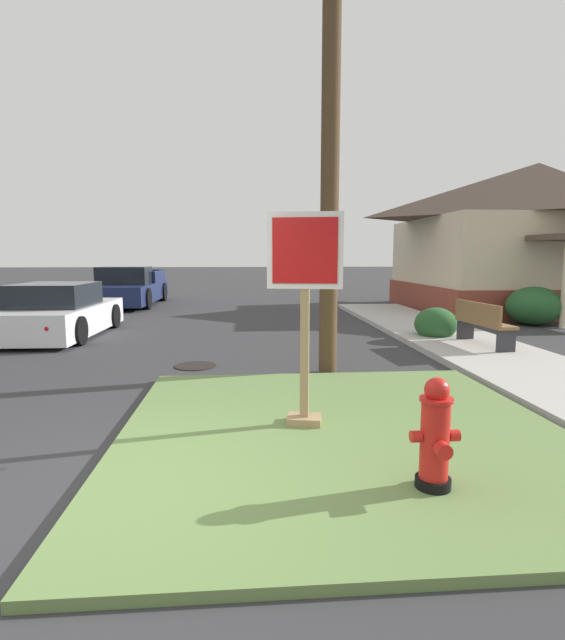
{
  "coord_description": "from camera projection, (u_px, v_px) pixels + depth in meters",
  "views": [
    {
      "loc": [
        1.05,
        -3.53,
        1.87
      ],
      "look_at": [
        1.53,
        2.59,
        1.05
      ],
      "focal_mm": 26.94,
      "sensor_mm": 36.0,
      "label": 1
    }
  ],
  "objects": [
    {
      "name": "street_bench",
      "position": [
        482.0,
        322.0,
        9.42
      ],
      "size": [
        0.53,
        1.59,
        0.85
      ],
      "color": "brown",
      "rests_on": "sidewalk_strip"
    },
    {
      "name": "manhole_cover",
      "position": [
        196.0,
        366.0,
        8.17
      ],
      "size": [
        0.7,
        0.7,
        0.02
      ],
      "primitive_type": "cylinder",
      "color": "black",
      "rests_on": "ground"
    },
    {
      "name": "shrub_near_porch",
      "position": [
        534.0,
        306.0,
        13.02
      ],
      "size": [
        1.44,
        1.44,
        1.05
      ],
      "primitive_type": "ellipsoid",
      "color": "#25562A",
      "rests_on": "ground"
    },
    {
      "name": "shrub_by_curb",
      "position": [
        436.0,
        324.0,
        10.66
      ],
      "size": [
        0.93,
        0.93,
        0.74
      ],
      "primitive_type": "ellipsoid",
      "color": "#28582A",
      "rests_on": "ground"
    },
    {
      "name": "ground_plane",
      "position": [
        109.0,
        503.0,
        3.65
      ],
      "size": [
        160.0,
        160.0,
        0.0
      ],
      "primitive_type": "plane",
      "color": "#333335"
    },
    {
      "name": "corner_house",
      "position": [
        535.0,
        235.0,
        16.74
      ],
      "size": [
        8.67,
        7.99,
        5.04
      ],
      "color": "brown",
      "rests_on": "ground"
    },
    {
      "name": "sidewalk_strip",
      "position": [
        476.0,
        349.0,
        9.41
      ],
      "size": [
        2.2,
        16.63,
        0.12
      ],
      "primitive_type": "cube",
      "color": "#B2AFA8",
      "rests_on": "ground"
    },
    {
      "name": "pickup_truck_navy",
      "position": [
        130.0,
        289.0,
        18.27
      ],
      "size": [
        2.16,
        5.49,
        1.48
      ],
      "color": "#19234C",
      "rests_on": "ground"
    },
    {
      "name": "grass_corner_patch",
      "position": [
        343.0,
        432.0,
        5.03
      ],
      "size": [
        4.59,
        4.76,
        0.08
      ],
      "primitive_type": "cube",
      "color": "#668447",
      "rests_on": "ground"
    },
    {
      "name": "utility_pole",
      "position": [
        331.0,
        72.0,
        7.11
      ],
      "size": [
        1.85,
        0.28,
        8.71
      ],
      "color": "#4C3823",
      "rests_on": "ground"
    },
    {
      "name": "fire_hydrant",
      "position": [
        435.0,
        437.0,
        3.68
      ],
      "size": [
        0.38,
        0.34,
        0.88
      ],
      "color": "black",
      "rests_on": "grass_corner_patch"
    },
    {
      "name": "stop_sign",
      "position": [
        305.0,
        321.0,
        5.0
      ],
      "size": [
        0.77,
        0.34,
        2.23
      ],
      "color": "#A3845B",
      "rests_on": "grass_corner_patch"
    },
    {
      "name": "parked_sedan_white",
      "position": [
        59.0,
        313.0,
        11.17
      ],
      "size": [
        2.0,
        4.09,
        1.25
      ],
      "color": "silver",
      "rests_on": "ground"
    }
  ]
}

